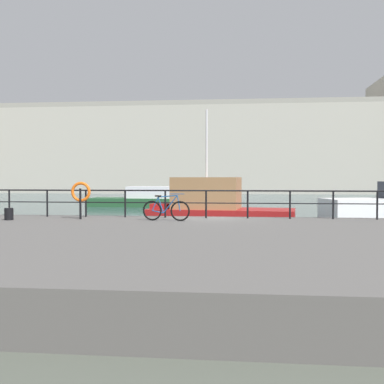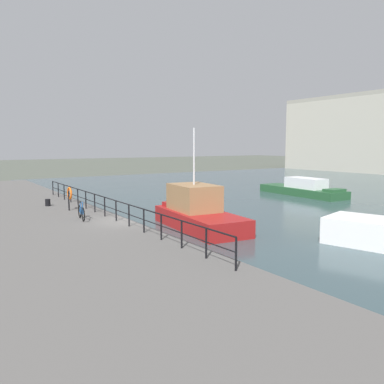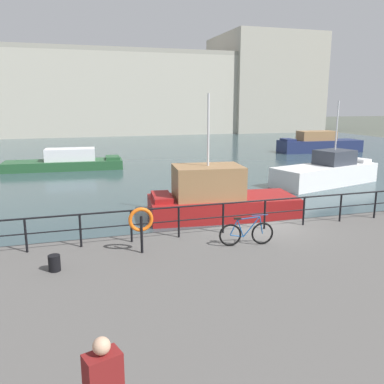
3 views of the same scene
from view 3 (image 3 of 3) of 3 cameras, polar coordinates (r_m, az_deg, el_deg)
ground_plane at (r=15.78m, az=9.09°, el=-7.50°), size 240.00×240.00×0.00m
water_basin at (r=44.30m, az=-8.31°, el=5.46°), size 80.00×60.00×0.01m
quay_promenade at (r=10.68m, az=25.24°, el=-16.07°), size 56.00×13.00×0.93m
harbor_building at (r=74.42m, az=-6.28°, el=13.76°), size 77.25×17.25×17.47m
moored_cabin_cruiser at (r=19.20m, az=3.48°, el=-0.80°), size 7.18×3.42×5.74m
moored_green_narrowboat at (r=34.54m, az=-17.19°, el=4.08°), size 9.42×3.15×1.69m
moored_white_yacht at (r=28.41m, az=18.40°, el=2.68°), size 8.09×4.58×5.44m
moored_blue_motorboat at (r=46.79m, az=17.37°, el=6.47°), size 9.21×3.24×2.28m
quay_railing at (r=13.97m, az=4.42°, el=-2.88°), size 22.26×0.07×1.08m
parked_bicycle at (r=12.96m, az=7.65°, el=-5.78°), size 1.76×0.31×0.98m
mooring_bollard at (r=11.63m, az=-18.78°, el=-9.44°), size 0.32×0.32×0.44m
life_ring_stand at (r=12.17m, az=-7.19°, el=-4.10°), size 0.75×0.16×1.40m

